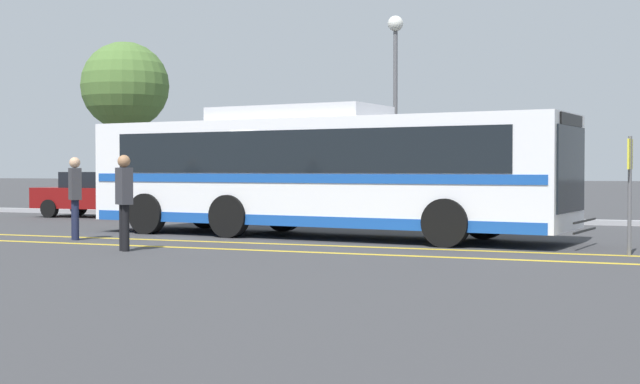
% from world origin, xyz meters
% --- Properties ---
extents(ground_plane, '(220.00, 220.00, 0.00)m').
position_xyz_m(ground_plane, '(0.00, 0.00, 0.00)').
color(ground_plane, '#38383A').
extents(lane_strip_0, '(31.65, 0.20, 0.01)m').
position_xyz_m(lane_strip_0, '(0.58, -2.30, 0.00)').
color(lane_strip_0, gold).
rests_on(lane_strip_0, ground_plane).
extents(lane_strip_1, '(31.65, 0.20, 0.01)m').
position_xyz_m(lane_strip_1, '(0.58, -3.80, 0.00)').
color(lane_strip_1, gold).
rests_on(lane_strip_1, ground_plane).
extents(curb_strip, '(39.65, 0.36, 0.15)m').
position_xyz_m(curb_strip, '(0.58, 7.01, 0.07)').
color(curb_strip, '#99999E').
rests_on(curb_strip, ground_plane).
extents(transit_bus, '(12.16, 4.01, 3.07)m').
position_xyz_m(transit_bus, '(0.56, -0.10, 1.58)').
color(transit_bus, white).
rests_on(transit_bus, ground_plane).
extents(parked_car_0, '(4.16, 1.82, 1.51)m').
position_xyz_m(parked_car_0, '(-9.58, 5.20, 0.75)').
color(parked_car_0, maroon).
rests_on(parked_car_0, ground_plane).
extents(parked_car_1, '(4.91, 1.92, 1.57)m').
position_xyz_m(parked_car_1, '(-3.76, 5.07, 0.77)').
color(parked_car_1, silver).
rests_on(parked_car_1, ground_plane).
extents(parked_car_2, '(4.26, 2.06, 1.44)m').
position_xyz_m(parked_car_2, '(2.52, 5.19, 0.72)').
color(parked_car_2, olive).
rests_on(parked_car_2, ground_plane).
extents(pedestrian_0, '(0.46, 0.45, 1.87)m').
position_xyz_m(pedestrian_0, '(-4.22, -2.98, 1.08)').
color(pedestrian_0, '#191E38').
rests_on(pedestrian_0, ground_plane).
extents(pedestrian_1, '(0.47, 0.43, 1.87)m').
position_xyz_m(pedestrian_1, '(-1.62, -4.90, 1.08)').
color(pedestrian_1, black).
rests_on(pedestrian_1, ground_plane).
extents(bus_stop_sign, '(0.08, 0.40, 2.20)m').
position_xyz_m(bus_stop_sign, '(7.57, -2.25, 1.40)').
color(bus_stop_sign, '#59595E').
rests_on(bus_stop_sign, ground_plane).
extents(street_lamp, '(0.50, 0.50, 6.51)m').
position_xyz_m(street_lamp, '(0.00, 7.89, 4.68)').
color(street_lamp, '#59595E').
rests_on(street_lamp, ground_plane).
extents(tree_0, '(3.32, 3.32, 6.43)m').
position_xyz_m(tree_0, '(-11.04, 9.11, 4.74)').
color(tree_0, '#513823').
rests_on(tree_0, ground_plane).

